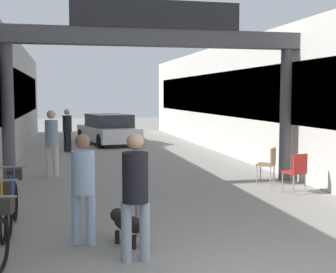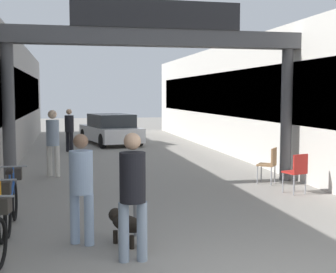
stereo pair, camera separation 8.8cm
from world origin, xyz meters
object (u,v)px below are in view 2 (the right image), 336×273
Objects in this scene: parked_car_white at (111,130)px; pedestrian_with_dog at (133,188)px; bicycle_blue_third at (12,201)px; cafe_chair_red_nearer at (297,170)px; dog_on_leash at (125,223)px; bollard_post_metal at (137,205)px; pedestrian_elderly_walking at (69,127)px; pedestrian_companion at (81,182)px; cafe_chair_wood_farther at (270,162)px; pedestrian_carrying_crate at (53,138)px.

pedestrian_with_dog is at bearing -94.05° from parked_car_white.
cafe_chair_red_nearer is at bearing 13.22° from bicycle_blue_third.
bicycle_blue_third is at bearing -166.78° from cafe_chair_red_nearer.
bollard_post_metal is (0.22, 0.36, 0.18)m from dog_on_leash.
pedestrian_elderly_walking is 2.38× the size of dog_on_leash.
bollard_post_metal is at bearing -149.45° from cafe_chair_red_nearer.
pedestrian_with_dog is 2.46× the size of dog_on_leash.
pedestrian_companion is at bearing -96.88° from parked_car_white.
pedestrian_companion reaches higher than dog_on_leash.
dog_on_leash is 0.71× the size of bollard_post_metal.
cafe_chair_wood_farther reaches higher than dog_on_leash.
bicycle_blue_third is at bearing -96.30° from pedestrian_carrying_crate.
bicycle_blue_third reaches higher than bollard_post_metal.
cafe_chair_red_nearer is 0.21× the size of parked_car_white.
parked_car_white is at bearing 74.12° from pedestrian_carrying_crate.
pedestrian_companion is 13.94m from parked_car_white.
pedestrian_elderly_walking is 0.97× the size of bicycle_blue_third.
pedestrian_carrying_crate reaches higher than parked_car_white.
bicycle_blue_third is (-0.98, -10.20, -0.50)m from pedestrian_elderly_walking.
parked_car_white is (-2.95, 10.11, 0.10)m from cafe_chair_wood_farther.
dog_on_leash is at bearing -94.32° from parked_car_white.
cafe_chair_wood_farther is (3.99, 4.58, -0.43)m from pedestrian_with_dog.
parked_car_white reaches higher than bicycle_blue_third.
pedestrian_with_dog is at bearing -86.49° from pedestrian_elderly_walking.
pedestrian_companion reaches higher than cafe_chair_wood_farther.
bicycle_blue_third is at bearing -102.33° from parked_car_white.
pedestrian_elderly_walking is at bearing 85.21° from pedestrian_carrying_crate.
dog_on_leash is at bearing -86.35° from pedestrian_elderly_walking.
parked_car_white is (2.77, 12.67, 0.21)m from bicycle_blue_third.
cafe_chair_wood_farther is (3.78, 3.48, 0.05)m from bollard_post_metal.
cafe_chair_wood_farther is at bearing 24.10° from bicycle_blue_third.
cafe_chair_red_nearer is 1.00× the size of cafe_chair_wood_farther.
pedestrian_elderly_walking reaches higher than bicycle_blue_third.
parked_car_white is at bearing 86.50° from bollard_post_metal.
pedestrian_companion is at bearing -89.40° from pedestrian_elderly_walking.
cafe_chair_wood_farther is (-0.10, 1.19, 0.00)m from cafe_chair_red_nearer.
pedestrian_elderly_walking is at bearing 118.75° from cafe_chair_red_nearer.
pedestrian_companion is 1.68m from bicycle_blue_third.
cafe_chair_wood_farther is at bearing 43.85° from dog_on_leash.
pedestrian_elderly_walking reaches higher than cafe_chair_wood_farther.
cafe_chair_red_nearer is (5.30, -3.43, -0.48)m from pedestrian_carrying_crate.
cafe_chair_red_nearer is (4.09, 3.39, -0.43)m from pedestrian_with_dog.
bicycle_blue_third is at bearing 154.47° from bollard_post_metal.
pedestrian_with_dog is at bearing -131.08° from cafe_chair_wood_farther.
pedestrian_carrying_crate is at bearing 156.71° from cafe_chair_wood_farther.
pedestrian_elderly_walking is 10.25m from bicycle_blue_third.
dog_on_leash is at bearing -78.98° from pedestrian_carrying_crate.
cafe_chair_wood_farther is at bearing 38.88° from pedestrian_companion.
parked_car_white is at bearing 83.12° from pedestrian_companion.
pedestrian_companion is 2.36× the size of dog_on_leash.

